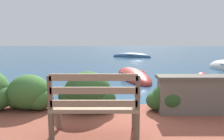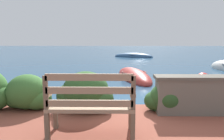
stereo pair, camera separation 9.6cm
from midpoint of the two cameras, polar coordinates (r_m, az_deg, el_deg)
The scene contains 9 objects.
ground_plane at distance 4.71m, azimuth 3.39°, elevation -11.50°, with size 80.00×80.00×0.00m.
park_bench at distance 3.07m, azimuth -5.21°, elevation -8.71°, with size 1.22×0.48×0.93m.
stone_wall at distance 4.38m, azimuth 23.06°, elevation -5.85°, with size 1.84×0.39×0.70m.
hedge_clump_left at distance 4.60m, azimuth -21.35°, elevation -5.86°, with size 1.00×0.72×0.68m.
hedge_clump_centre at distance 4.22m, azimuth -6.98°, elevation -6.14°, with size 1.11×0.80×0.76m.
hedge_clump_right at distance 4.28m, azimuth 14.02°, elevation -7.36°, with size 0.81×0.58×0.55m.
rowboat_nearest at distance 8.83m, azimuth 5.46°, elevation -1.75°, with size 1.60×3.41×0.65m.
rowboat_far at distance 18.47m, azimuth 5.19°, elevation 3.54°, with size 3.42×2.09×0.63m.
mooring_buoy at distance 8.64m, azimuth 22.36°, elevation -2.32°, with size 0.58×0.58×0.52m.
Camera 1 is at (-0.31, -4.43, 1.60)m, focal length 35.00 mm.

